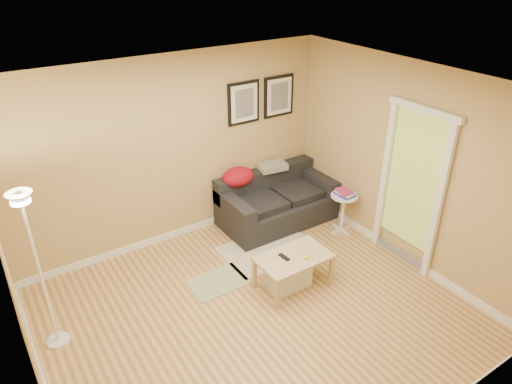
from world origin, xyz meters
TOP-DOWN VIEW (x-y plane):
  - floor at (0.00, 0.00)m, footprint 4.50×4.50m
  - ceiling at (0.00, 0.00)m, footprint 4.50×4.50m
  - wall_back at (0.00, 2.00)m, footprint 4.50×0.00m
  - wall_front at (0.00, -2.00)m, footprint 4.50×0.00m
  - wall_left at (-2.25, 0.00)m, footprint 0.00×4.00m
  - wall_right at (2.25, 0.00)m, footprint 0.00×4.00m
  - baseboard_back at (0.00, 1.99)m, footprint 4.50×0.02m
  - baseboard_right at (2.24, 0.00)m, footprint 0.02×4.00m
  - sofa at (1.38, 1.53)m, footprint 1.70×0.90m
  - red_throw at (0.88, 1.82)m, footprint 0.48×0.36m
  - plaid_throw at (1.49, 1.82)m, footprint 0.45×0.32m
  - framed_print_left at (1.08, 1.98)m, footprint 0.50×0.04m
  - framed_print_right at (1.68, 1.98)m, footprint 0.50×0.04m
  - area_rug at (0.83, 0.99)m, footprint 1.25×0.85m
  - green_runner at (-0.09, 0.74)m, footprint 0.70×0.50m
  - coffee_table at (0.65, 0.18)m, footprint 1.01×0.77m
  - remote_control at (0.54, 0.22)m, footprint 0.07×0.16m
  - tape_roll at (0.75, 0.07)m, footprint 0.07×0.07m
  - storage_bin at (0.61, 0.23)m, footprint 0.51×0.38m
  - side_table at (2.02, 0.79)m, footprint 0.39×0.39m
  - book_stack at (2.02, 0.80)m, footprint 0.27×0.31m
  - floor_lamp at (-2.00, 0.81)m, footprint 0.24×0.24m
  - doorway at (2.20, -0.15)m, footprint 0.12×1.01m

SIDE VIEW (x-z plane):
  - floor at x=0.00m, z-range 0.00..0.00m
  - area_rug at x=0.83m, z-range 0.00..0.01m
  - green_runner at x=-0.09m, z-range 0.00..0.01m
  - baseboard_back at x=0.00m, z-range 0.00..0.10m
  - baseboard_right at x=2.24m, z-range 0.00..0.10m
  - storage_bin at x=0.61m, z-range 0.00..0.32m
  - coffee_table at x=0.65m, z-range 0.00..0.44m
  - side_table at x=2.02m, z-range 0.00..0.59m
  - sofa at x=1.38m, z-range 0.00..0.75m
  - remote_control at x=0.54m, z-range 0.44..0.46m
  - tape_roll at x=0.75m, z-range 0.44..0.47m
  - book_stack at x=2.02m, z-range 0.59..0.67m
  - red_throw at x=0.88m, z-range 0.63..0.91m
  - plaid_throw at x=1.49m, z-range 0.73..0.83m
  - floor_lamp at x=-2.00m, z-range -0.05..1.77m
  - doorway at x=2.20m, z-range -0.04..2.09m
  - wall_back at x=0.00m, z-range -0.95..3.55m
  - wall_front at x=0.00m, z-range -0.95..3.55m
  - wall_left at x=-2.25m, z-range -0.70..3.30m
  - wall_right at x=2.25m, z-range -0.70..3.30m
  - framed_print_left at x=1.08m, z-range 1.50..2.10m
  - framed_print_right at x=1.68m, z-range 1.50..2.10m
  - ceiling at x=0.00m, z-range 2.60..2.60m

